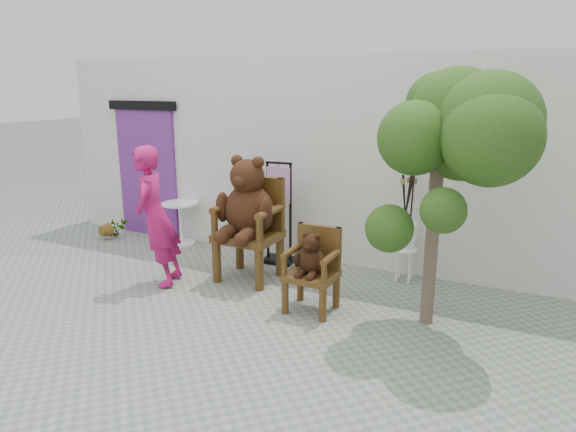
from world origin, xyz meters
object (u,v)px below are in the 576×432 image
object	(u,v)px
stool_bucket	(406,235)
display_stand	(279,224)
chair_small	(313,262)
cafe_table	(181,218)
person	(156,217)
tree	(461,132)
chair_big	(249,210)

from	to	relation	value
stool_bucket	display_stand	bearing A→B (deg)	-177.08
chair_small	cafe_table	distance (m)	3.31
chair_small	person	bearing A→B (deg)	-175.87
chair_small	stool_bucket	bearing A→B (deg)	61.90
person	stool_bucket	xyz separation A→B (m)	(2.91, 1.56, -0.28)
person	tree	distance (m)	3.88
stool_bucket	chair_big	bearing A→B (deg)	-156.15
cafe_table	stool_bucket	distance (m)	3.75
chair_big	tree	bearing A→B (deg)	-6.17
stool_bucket	tree	distance (m)	2.02
chair_big	cafe_table	xyz separation A→B (m)	(-1.81, 0.85, -0.52)
chair_big	display_stand	world-z (taller)	chair_big
chair_small	person	xyz separation A→B (m)	(-2.17, -0.16, 0.33)
stool_bucket	tree	size ratio (longest dim) A/B	0.52
chair_big	chair_small	xyz separation A→B (m)	(1.18, -0.55, -0.37)
chair_small	display_stand	size ratio (longest dim) A/B	0.65
chair_big	display_stand	distance (m)	0.85
person	display_stand	xyz separation A→B (m)	(1.06, 1.46, -0.33)
person	stool_bucket	size ratio (longest dim) A/B	1.26
tree	chair_big	bearing A→B (deg)	173.83
tree	person	bearing A→B (deg)	-173.54
chair_big	stool_bucket	bearing A→B (deg)	23.85
chair_big	person	world-z (taller)	person
chair_big	cafe_table	distance (m)	2.07
chair_small	display_stand	bearing A→B (deg)	130.42
cafe_table	tree	distance (m)	4.93
person	cafe_table	world-z (taller)	person
chair_big	tree	distance (m)	2.94
stool_bucket	tree	world-z (taller)	tree
chair_small	display_stand	xyz separation A→B (m)	(-1.11, 1.30, -0.00)
cafe_table	chair_small	bearing A→B (deg)	-25.05
chair_big	cafe_table	size ratio (longest dim) A/B	2.41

